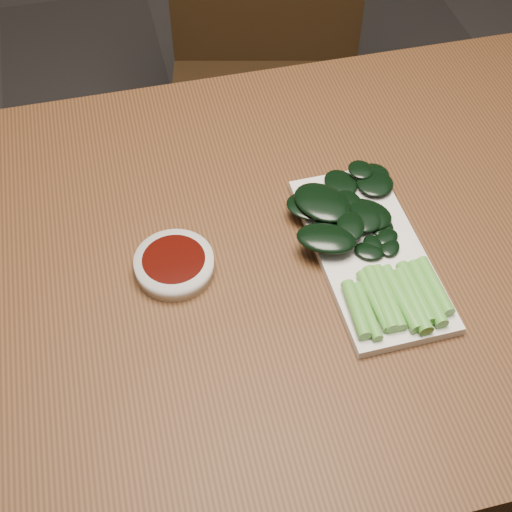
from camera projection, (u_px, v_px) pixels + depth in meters
name	position (u px, v px, depth m)	size (l,w,h in m)	color
ground	(272.00, 465.00, 1.57)	(6.00, 6.00, 0.00)	#2C2A2A
table	(280.00, 280.00, 1.04)	(1.40, 0.80, 0.75)	#482914
chair_far	(266.00, 77.00, 1.65)	(0.54, 0.54, 0.89)	black
sauce_bowl	(174.00, 265.00, 0.95)	(0.11, 0.11, 0.03)	silver
serving_plate	(369.00, 252.00, 0.98)	(0.15, 0.31, 0.01)	silver
gai_lan	(364.00, 241.00, 0.96)	(0.19, 0.31, 0.03)	#529B35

